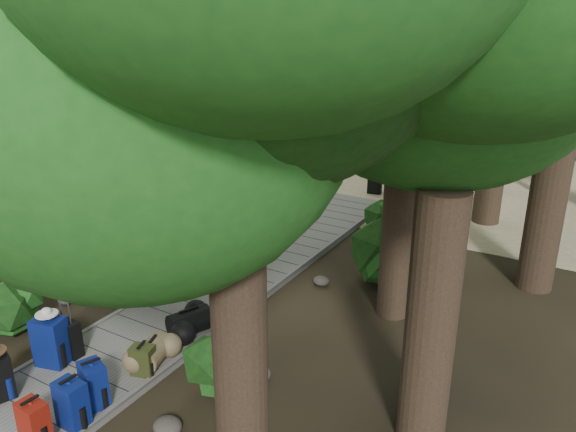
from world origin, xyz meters
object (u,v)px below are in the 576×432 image
Objects in this scene: backpack_right_a at (34,421)px; kayak at (316,157)px; backpack_left_b at (0,373)px; duffel_right_khaki at (153,353)px; backpack_left_c at (50,339)px; backpack_right_c at (93,382)px; sun_lounger at (483,186)px; backpack_right_d at (143,359)px; duffel_right_black at (190,322)px; suitcase_on_boardwalk at (69,338)px; backpack_right_b at (71,402)px; lone_suitcase_on_sand at (375,183)px.

backpack_right_a is 15.20m from kayak.
backpack_left_b is at bearing 167.56° from backpack_right_a.
backpack_left_c is at bearing -167.31° from duffel_right_khaki.
backpack_right_c reaches higher than sun_lounger.
backpack_right_d reaches higher than duffel_right_khaki.
duffel_right_black is (1.26, 2.64, -0.15)m from backpack_left_b.
duffel_right_khaki is at bearing -63.51° from duffel_right_black.
backpack_left_b reaches higher than suitcase_on_boardwalk.
kayak is (-2.54, 13.18, -0.23)m from suitcase_on_boardwalk.
backpack_right_d is 0.26× the size of sun_lounger.
backpack_left_b is at bearing -172.48° from backpack_right_b.
backpack_right_d is at bearing -62.24° from duffel_right_black.
duffel_right_khaki is (1.36, 0.79, -0.23)m from backpack_left_c.
backpack_right_a is 0.92m from backpack_right_c.
backpack_right_a is 0.95× the size of backpack_right_c.
backpack_left_b is 1.23× the size of suitcase_on_boardwalk.
backpack_right_c is 14.32m from kayak.
suitcase_on_boardwalk is at bearing -106.75° from lone_suitcase_on_sand.
kayak is at bearing 85.64° from backpack_left_c.
duffel_right_khaki is at bearing 71.44° from backpack_left_b.
duffel_right_khaki is 0.30× the size of sun_lounger.
backpack_right_b reaches higher than backpack_right_c.
backpack_left_c reaches higher than duffel_right_khaki.
backpack_left_b reaches higher than backpack_right_c.
backpack_right_c is 1.17× the size of suitcase_on_boardwalk.
backpack_right_a is at bearing -59.28° from backpack_left_c.
backpack_right_a is 1.97m from suitcase_on_boardwalk.
backpack_right_d is 10.46m from lone_suitcase_on_sand.
backpack_right_a reaches higher than sun_lounger.
backpack_right_d is 1.38m from suitcase_on_boardwalk.
suitcase_on_boardwalk is 0.18× the size of kayak.
duffel_right_black is at bearing -120.10° from sun_lounger.
suitcase_on_boardwalk is at bearing 173.55° from backpack_right_d.
duffel_right_khaki is 13.26m from kayak.
backpack_right_d is (0.09, 0.85, -0.09)m from backpack_right_c.
backpack_right_b is 0.36× the size of sun_lounger.
duffel_right_black reaches higher than kayak.
duffel_right_khaki is (1.34, 1.66, -0.17)m from backpack_left_b.
backpack_right_a is at bearing -100.47° from lone_suitcase_on_sand.
backpack_right_d is 0.79× the size of lone_suitcase_on_sand.
backpack_right_b is 1.73m from suitcase_on_boardwalk.
backpack_right_d is at bearing 10.84° from suitcase_on_boardwalk.
lone_suitcase_on_sand reaches higher than sun_lounger.
backpack_right_c is at bearing 90.99° from backpack_right_a.
backpack_right_a reaches higher than lone_suitcase_on_sand.
backpack_left_c is at bearing -97.63° from suitcase_on_boardwalk.
backpack_right_c is 1.12m from duffel_right_khaki.
duffel_right_black is 1.17× the size of suitcase_on_boardwalk.
backpack_right_d is at bearing -86.19° from kayak.
backpack_right_b reaches higher than duffel_right_khaki.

